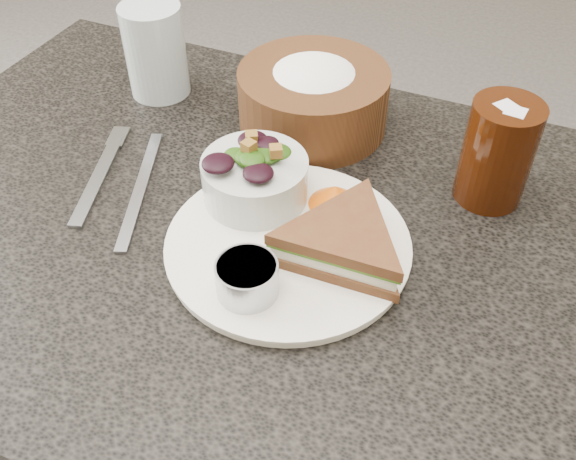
% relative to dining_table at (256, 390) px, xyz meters
% --- Properties ---
extents(dining_table, '(1.00, 0.70, 0.75)m').
position_rel_dining_table_xyz_m(dining_table, '(0.00, 0.00, 0.00)').
color(dining_table, black).
rests_on(dining_table, floor).
extents(dinner_plate, '(0.27, 0.27, 0.01)m').
position_rel_dining_table_xyz_m(dinner_plate, '(0.07, -0.02, 0.38)').
color(dinner_plate, silver).
rests_on(dinner_plate, dining_table).
extents(sandwich, '(0.18, 0.18, 0.05)m').
position_rel_dining_table_xyz_m(sandwich, '(0.13, -0.02, 0.41)').
color(sandwich, '#4B311A').
rests_on(sandwich, dinner_plate).
extents(salad_bowl, '(0.16, 0.16, 0.07)m').
position_rel_dining_table_xyz_m(salad_bowl, '(-0.00, 0.03, 0.42)').
color(salad_bowl, '#B0B9B4').
rests_on(salad_bowl, dinner_plate).
extents(dressing_ramekin, '(0.07, 0.07, 0.04)m').
position_rel_dining_table_xyz_m(dressing_ramekin, '(0.06, -0.11, 0.41)').
color(dressing_ramekin, '#A7ACB2').
rests_on(dressing_ramekin, dinner_plate).
extents(orange_wedge, '(0.08, 0.08, 0.03)m').
position_rel_dining_table_xyz_m(orange_wedge, '(0.09, 0.05, 0.40)').
color(orange_wedge, '#E8610A').
rests_on(orange_wedge, dinner_plate).
extents(fork, '(0.07, 0.18, 0.00)m').
position_rel_dining_table_xyz_m(fork, '(-0.20, -0.01, 0.38)').
color(fork, '#9BA2AA').
rests_on(fork, dining_table).
extents(knife, '(0.10, 0.22, 0.00)m').
position_rel_dining_table_xyz_m(knife, '(-0.14, -0.00, 0.38)').
color(knife, '#999CA5').
rests_on(knife, dining_table).
extents(bread_basket, '(0.23, 0.23, 0.12)m').
position_rel_dining_table_xyz_m(bread_basket, '(0.00, 0.21, 0.43)').
color(bread_basket, '#4F2C16').
rests_on(bread_basket, dining_table).
extents(cola_glass, '(0.11, 0.11, 0.14)m').
position_rel_dining_table_xyz_m(cola_glass, '(0.25, 0.16, 0.45)').
color(cola_glass, black).
rests_on(cola_glass, dining_table).
extents(water_glass, '(0.10, 0.10, 0.13)m').
position_rel_dining_table_xyz_m(water_glass, '(-0.24, 0.20, 0.44)').
color(water_glass, '#AABABF').
rests_on(water_glass, dining_table).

